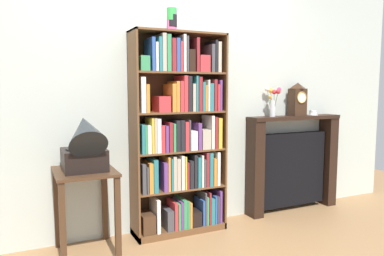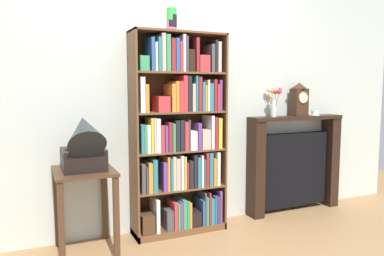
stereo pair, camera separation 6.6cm
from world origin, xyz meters
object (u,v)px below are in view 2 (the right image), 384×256
at_px(gramophone, 84,143).
at_px(fireplace_mantel, 294,164).
at_px(bookshelf, 180,139).
at_px(mantel_clock, 299,99).
at_px(flower_vase, 274,100).
at_px(teacup_with_saucer, 315,113).
at_px(side_table_left, 85,191).
at_px(cup_stack, 172,20).

bearing_deg(gramophone, fireplace_mantel, 6.51).
bearing_deg(bookshelf, mantel_clock, 2.15).
bearing_deg(flower_vase, bookshelf, -177.23).
height_order(mantel_clock, flower_vase, mantel_clock).
bearing_deg(fireplace_mantel, teacup_with_saucer, -3.85).
height_order(side_table_left, flower_vase, flower_vase).
relative_size(side_table_left, gramophone, 1.31).
height_order(fireplace_mantel, mantel_clock, mantel_clock).
relative_size(side_table_left, mantel_clock, 1.94).
distance_m(bookshelf, gramophone, 0.90).
bearing_deg(flower_vase, mantel_clock, 0.12).
bearing_deg(bookshelf, cup_stack, 176.64).
bearing_deg(bookshelf, fireplace_mantel, 3.00).
relative_size(mantel_clock, teacup_with_saucer, 2.91).
height_order(side_table_left, mantel_clock, mantel_clock).
bearing_deg(flower_vase, cup_stack, -177.60).
bearing_deg(cup_stack, side_table_left, -171.38).
relative_size(bookshelf, gramophone, 3.47).
xyz_separation_m(bookshelf, fireplace_mantel, (1.39, 0.07, -0.36)).
distance_m(gramophone, flower_vase, 2.01).
bearing_deg(bookshelf, side_table_left, -172.31).
bearing_deg(teacup_with_saucer, mantel_clock, -179.39).
bearing_deg(cup_stack, gramophone, -166.82).
bearing_deg(cup_stack, teacup_with_saucer, 1.73).
bearing_deg(mantel_clock, flower_vase, -179.88).
distance_m(side_table_left, gramophone, 0.41).
height_order(bookshelf, teacup_with_saucer, bookshelf).
height_order(cup_stack, side_table_left, cup_stack).
xyz_separation_m(gramophone, fireplace_mantel, (2.27, 0.26, -0.40)).
relative_size(gramophone, teacup_with_saucer, 4.31).
xyz_separation_m(gramophone, flower_vase, (1.97, 0.24, 0.31)).
relative_size(side_table_left, fireplace_mantel, 0.62).
height_order(gramophone, teacup_with_saucer, gramophone).
height_order(bookshelf, flower_vase, bookshelf).
bearing_deg(mantel_clock, teacup_with_saucer, 0.61).
bearing_deg(flower_vase, fireplace_mantel, 3.85).
relative_size(cup_stack, fireplace_mantel, 0.18).
height_order(bookshelf, fireplace_mantel, bookshelf).
height_order(cup_stack, mantel_clock, cup_stack).
xyz_separation_m(side_table_left, mantel_clock, (2.30, 0.17, 0.71)).
bearing_deg(bookshelf, teacup_with_saucer, 1.94).
relative_size(bookshelf, teacup_with_saucer, 14.96).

